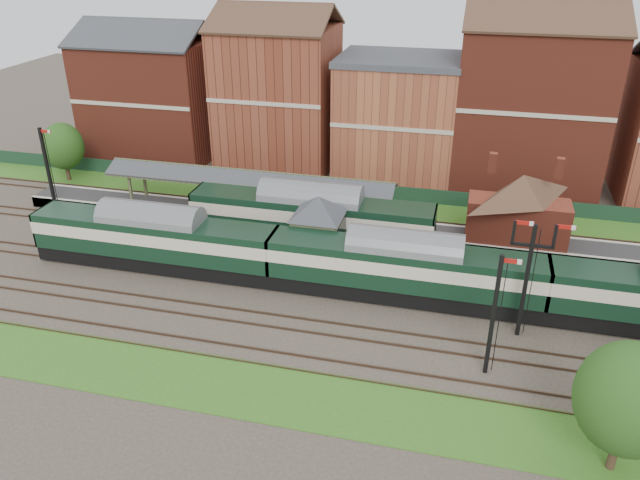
% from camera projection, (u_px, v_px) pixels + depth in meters
% --- Properties ---
extents(ground, '(160.00, 160.00, 0.00)m').
position_uv_depth(ground, '(347.00, 292.00, 45.93)').
color(ground, '#473D33').
rests_on(ground, ground).
extents(grass_back, '(90.00, 4.50, 0.06)m').
position_uv_depth(grass_back, '(381.00, 207.00, 59.78)').
color(grass_back, '#2D6619').
rests_on(grass_back, ground).
extents(grass_front, '(90.00, 5.00, 0.06)m').
position_uv_depth(grass_front, '(304.00, 398.00, 35.52)').
color(grass_front, '#2D6619').
rests_on(grass_front, ground).
extents(fence, '(90.00, 0.12, 1.50)m').
position_uv_depth(fence, '(385.00, 192.00, 61.19)').
color(fence, '#193823').
rests_on(fence, ground).
extents(platform, '(55.00, 3.40, 1.00)m').
position_uv_depth(platform, '(314.00, 224.00, 55.24)').
color(platform, '#2D2D2D').
rests_on(platform, ground).
extents(signal_box, '(5.40, 5.40, 6.00)m').
position_uv_depth(signal_box, '(318.00, 230.00, 47.96)').
color(signal_box, '#5A684A').
rests_on(signal_box, ground).
extents(brick_hut, '(3.20, 2.64, 2.94)m').
position_uv_depth(brick_hut, '(421.00, 265.00, 47.13)').
color(brick_hut, brown).
rests_on(brick_hut, ground).
extents(station_building, '(8.10, 8.10, 5.90)m').
position_uv_depth(station_building, '(519.00, 207.00, 50.00)').
color(station_building, maroon).
rests_on(station_building, platform).
extents(canopy, '(26.00, 3.89, 4.08)m').
position_uv_depth(canopy, '(248.00, 175.00, 54.71)').
color(canopy, '#4B4F31').
rests_on(canopy, platform).
extents(semaphore_bracket, '(3.60, 0.25, 8.18)m').
position_uv_depth(semaphore_bracket, '(528.00, 273.00, 39.07)').
color(semaphore_bracket, black).
rests_on(semaphore_bracket, ground).
extents(semaphore_platform_end, '(1.23, 0.25, 8.00)m').
position_uv_depth(semaphore_platform_end, '(48.00, 168.00, 57.50)').
color(semaphore_platform_end, black).
rests_on(semaphore_platform_end, ground).
extents(semaphore_siding, '(1.23, 0.25, 8.00)m').
position_uv_depth(semaphore_siding, '(494.00, 314.00, 35.83)').
color(semaphore_siding, black).
rests_on(semaphore_siding, ground).
extents(town_backdrop, '(69.00, 10.00, 16.00)m').
position_uv_depth(town_backdrop, '(396.00, 111.00, 64.49)').
color(town_backdrop, maroon).
rests_on(town_backdrop, ground).
extents(dmu_train, '(58.00, 3.05, 4.46)m').
position_uv_depth(dmu_train, '(404.00, 268.00, 43.89)').
color(dmu_train, black).
rests_on(dmu_train, ground).
extents(platform_railcar, '(20.23, 3.18, 4.66)m').
position_uv_depth(platform_railcar, '(311.00, 217.00, 51.31)').
color(platform_railcar, black).
rests_on(platform_railcar, ground).
extents(tree_far, '(4.98, 4.98, 7.27)m').
position_uv_depth(tree_far, '(629.00, 399.00, 29.02)').
color(tree_far, '#382619').
rests_on(tree_far, ground).
extents(tree_back, '(4.24, 4.24, 6.20)m').
position_uv_depth(tree_back, '(63.00, 146.00, 64.52)').
color(tree_back, '#382619').
rests_on(tree_back, ground).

